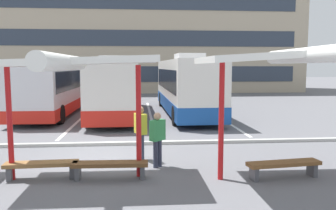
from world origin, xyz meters
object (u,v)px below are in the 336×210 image
Objects in this scene: coach_bus_1 at (116,88)px; bench_2 at (110,166)px; waiting_shelter_1 at (72,65)px; coach_bus_2 at (185,87)px; waiting_passenger_0 at (157,136)px; bench_1 at (42,166)px; waiting_passenger_1 at (141,129)px; bench_3 at (284,165)px; coach_bus_0 at (57,87)px; waiting_shelter_2 at (292,58)px.

coach_bus_1 is 12.05m from bench_2.
waiting_shelter_1 is (-0.31, -12.06, 1.36)m from coach_bus_1.
waiting_passenger_0 is (-2.35, -11.31, -0.77)m from coach_bus_2.
waiting_passenger_1 is (2.61, 1.61, 0.65)m from bench_1.
coach_bus_2 is 12.71m from bench_3.
coach_bus_0 reaches higher than waiting_passenger_0.
bench_2 and bench_3 have the same top height.
waiting_shelter_1 is 6.08m from bench_3.
bench_3 is at bearing -2.60° from waiting_shelter_1.
coach_bus_2 is 2.45× the size of waiting_shelter_2.
coach_bus_0 is at bearing 162.79° from coach_bus_1.
waiting_passenger_0 is at bearing -80.26° from coach_bus_1.
waiting_passenger_1 reaches higher than bench_3.
bench_2 is 1.23× the size of waiting_passenger_0.
waiting_passenger_0 is at bearing 155.42° from waiting_shelter_2.
bench_1 is at bearing -78.92° from coach_bus_0.
bench_3 is (5.17, -12.31, -1.28)m from coach_bus_1.
waiting_passenger_1 is at bearing 31.71° from bench_1.
bench_1 is at bearing 164.59° from waiting_shelter_1.
coach_bus_1 is 4.26m from coach_bus_2.
bench_3 is 1.25× the size of waiting_passenger_0.
waiting_passenger_1 is (-3.76, 2.32, -2.15)m from waiting_shelter_2.
coach_bus_2 is at bearing 65.75° from bench_1.
bench_1 is 1.81m from bench_2.
bench_1 and bench_2 have the same top height.
coach_bus_1 is at bearing 88.54° from waiting_shelter_1.
bench_2 is at bearing -5.01° from bench_1.
coach_bus_1 is 0.98× the size of coach_bus_2.
bench_3 is at bearing -4.24° from bench_2.
bench_1 is 3.14m from waiting_passenger_1.
coach_bus_1 is 12.14m from waiting_shelter_1.
coach_bus_0 reaches higher than waiting_passenger_1.
bench_3 is at bearing -21.51° from waiting_passenger_0.
coach_bus_0 is 13.44m from waiting_passenger_0.
coach_bus_1 is 2.54× the size of waiting_shelter_1.
coach_bus_2 is 5.87× the size of bench_2.
coach_bus_2 is 2.60× the size of waiting_shelter_1.
waiting_shelter_1 is 2.26× the size of bench_2.
bench_3 is 3.57m from waiting_passenger_0.
bench_2 is 0.42× the size of waiting_shelter_2.
coach_bus_1 is (3.75, -1.16, -0.06)m from coach_bus_0.
bench_1 is (-1.21, -11.81, -1.29)m from coach_bus_1.
coach_bus_0 is 6.77× the size of waiting_passenger_1.
waiting_shelter_2 reaches higher than waiting_shelter_1.
coach_bus_2 is at bearing 69.77° from waiting_shelter_1.
waiting_shelter_2 reaches higher than waiting_passenger_1.
waiting_shelter_1 is 2.79× the size of waiting_passenger_0.
bench_3 is (0.92, -12.60, -1.36)m from coach_bus_2.
bench_3 is at bearing -4.46° from bench_1.
coach_bus_2 reaches higher than coach_bus_1.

